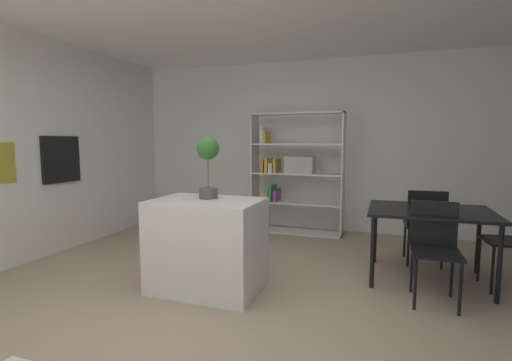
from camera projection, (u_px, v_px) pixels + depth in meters
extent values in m
plane|color=tan|center=(228.00, 303.00, 3.28)|extent=(9.34, 9.34, 0.00)
cube|color=white|center=(304.00, 146.00, 6.04)|extent=(6.79, 0.06, 2.73)
cube|color=black|center=(61.00, 159.00, 4.76)|extent=(0.04, 0.57, 0.60)
cylinder|color=#B7BABC|center=(58.00, 140.00, 4.74)|extent=(0.02, 0.45, 0.02)
cube|color=silver|center=(207.00, 245.00, 3.56)|extent=(1.03, 0.70, 0.88)
cylinder|color=#4C4C51|center=(208.00, 193.00, 3.60)|extent=(0.18, 0.18, 0.10)
cylinder|color=#476633|center=(208.00, 172.00, 3.57)|extent=(0.01, 0.01, 0.30)
sphere|color=#2D6B28|center=(208.00, 149.00, 3.55)|extent=(0.22, 0.22, 0.22)
cube|color=white|center=(255.00, 172.00, 5.96)|extent=(0.02, 0.38, 1.87)
cube|color=white|center=(343.00, 175.00, 5.50)|extent=(0.02, 0.38, 1.87)
cube|color=white|center=(298.00, 114.00, 5.63)|extent=(1.43, 0.38, 0.02)
cube|color=white|center=(296.00, 232.00, 5.83)|extent=(1.43, 0.38, 0.02)
cube|color=white|center=(297.00, 203.00, 5.78)|extent=(1.38, 0.38, 0.02)
cube|color=white|center=(297.00, 174.00, 5.73)|extent=(1.38, 0.38, 0.02)
cube|color=white|center=(297.00, 144.00, 5.68)|extent=(1.38, 0.38, 0.02)
cube|color=gold|center=(266.00, 196.00, 5.94)|extent=(0.03, 0.32, 0.15)
cube|color=silver|center=(269.00, 196.00, 5.92)|extent=(0.03, 0.32, 0.14)
cube|color=#338E4C|center=(272.00, 193.00, 5.90)|extent=(0.05, 0.32, 0.25)
cube|color=#8E4793|center=(277.00, 195.00, 5.88)|extent=(0.05, 0.32, 0.18)
cube|color=orange|center=(265.00, 166.00, 5.89)|extent=(0.04, 0.32, 0.20)
cube|color=gold|center=(269.00, 165.00, 5.87)|extent=(0.04, 0.32, 0.23)
cube|color=silver|center=(273.00, 168.00, 5.85)|extent=(0.06, 0.32, 0.15)
cube|color=gold|center=(277.00, 166.00, 5.83)|extent=(0.04, 0.32, 0.21)
cube|color=silver|center=(264.00, 135.00, 5.85)|extent=(0.05, 0.32, 0.25)
cube|color=gold|center=(267.00, 137.00, 5.83)|extent=(0.03, 0.32, 0.19)
cube|color=#B7BABC|center=(300.00, 165.00, 5.70)|extent=(0.44, 0.32, 0.26)
cube|color=black|center=(430.00, 211.00, 3.76)|extent=(1.19, 0.92, 0.03)
cylinder|color=black|center=(373.00, 252.00, 3.60)|extent=(0.04, 0.04, 0.72)
cylinder|color=black|center=(499.00, 264.00, 3.24)|extent=(0.04, 0.04, 0.72)
cylinder|color=black|center=(375.00, 233.00, 4.35)|extent=(0.04, 0.04, 0.72)
cylinder|color=black|center=(478.00, 241.00, 4.00)|extent=(0.04, 0.04, 0.72)
cube|color=black|center=(423.00, 225.00, 4.33)|extent=(0.44, 0.47, 0.03)
cube|color=black|center=(427.00, 209.00, 4.11)|extent=(0.42, 0.05, 0.42)
cylinder|color=black|center=(436.00, 241.00, 4.49)|extent=(0.03, 0.03, 0.45)
cylinder|color=black|center=(405.00, 239.00, 4.59)|extent=(0.03, 0.03, 0.45)
cylinder|color=black|center=(442.00, 250.00, 4.12)|extent=(0.03, 0.03, 0.45)
cylinder|color=black|center=(408.00, 248.00, 4.22)|extent=(0.03, 0.03, 0.45)
cube|color=black|center=(510.00, 241.00, 3.55)|extent=(0.50, 0.46, 0.03)
cylinder|color=black|center=(479.00, 259.00, 3.78)|extent=(0.03, 0.03, 0.47)
cylinder|color=black|center=(493.00, 271.00, 3.45)|extent=(0.03, 0.03, 0.47)
cube|color=black|center=(436.00, 252.00, 3.24)|extent=(0.41, 0.46, 0.03)
cube|color=black|center=(434.00, 223.00, 3.41)|extent=(0.40, 0.04, 0.41)
cylinder|color=black|center=(415.00, 284.00, 3.14)|extent=(0.03, 0.03, 0.45)
cylinder|color=black|center=(460.00, 289.00, 3.03)|extent=(0.03, 0.03, 0.45)
cylinder|color=black|center=(412.00, 269.00, 3.50)|extent=(0.03, 0.03, 0.45)
cylinder|color=black|center=(452.00, 273.00, 3.39)|extent=(0.03, 0.03, 0.45)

